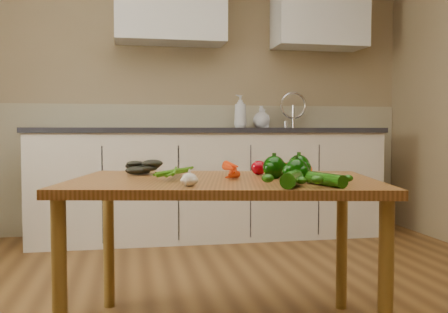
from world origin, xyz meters
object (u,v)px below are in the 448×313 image
object	(u,v)px
leafy_greens	(143,164)
zucchini_a	(325,179)
tomato_b	(287,169)
tomato_c	(305,170)
zucchini_b	(292,179)
table	(223,196)
pepper_b	(299,166)
carrot_bunch	(213,171)
tomato_a	(259,168)
soap_bottle_b	(264,118)
pepper_a	(274,167)
soap_bottle_a	(240,111)
pepper_c	(296,171)
garlic_bulb	(189,180)
soap_bottle_c	(261,117)

from	to	relation	value
leafy_greens	zucchini_a	xyz separation A→B (m)	(0.64, -0.62, -0.02)
tomato_b	zucchini_a	distance (m)	0.45
tomato_c	zucchini_b	distance (m)	0.41
leafy_greens	zucchini_b	size ratio (longest dim) A/B	1.01
table	pepper_b	xyz separation A→B (m)	(0.32, -0.02, 0.12)
table	pepper_b	size ratio (longest dim) A/B	14.50
carrot_bunch	zucchini_a	bearing A→B (deg)	-34.60
zucchini_a	tomato_a	bearing A→B (deg)	104.66
table	zucchini_a	size ratio (longest dim) A/B	6.78
carrot_bunch	leafy_greens	world-z (taller)	leafy_greens
soap_bottle_b	zucchini_a	xyz separation A→B (m)	(-0.45, -2.48, -0.28)
pepper_a	tomato_b	xyz separation A→B (m)	(0.11, 0.15, -0.02)
zucchini_b	soap_bottle_a	bearing A→B (deg)	81.68
tomato_c	zucchini_a	world-z (taller)	tomato_c
carrot_bunch	pepper_c	xyz separation A→B (m)	(0.29, -0.23, 0.01)
zucchini_a	tomato_b	bearing A→B (deg)	89.90
pepper_a	tomato_a	size ratio (longest dim) A/B	1.33
carrot_bunch	tomato_b	bearing A→B (deg)	23.96
tomato_b	zucchini_a	world-z (taller)	tomato_b
tomato_a	tomato_b	bearing A→B (deg)	-12.98
soap_bottle_b	tomato_a	world-z (taller)	soap_bottle_b
carrot_bunch	pepper_c	world-z (taller)	pepper_c
zucchini_a	pepper_a	bearing A→B (deg)	110.13
carrot_bunch	soap_bottle_b	bearing A→B (deg)	80.83
zucchini_b	leafy_greens	bearing A→B (deg)	128.98
table	tomato_c	world-z (taller)	tomato_c
tomato_b	tomato_c	bearing A→B (deg)	-63.54
soap_bottle_b	carrot_bunch	world-z (taller)	soap_bottle_b
garlic_bulb	soap_bottle_b	bearing A→B (deg)	68.59
tomato_c	zucchini_b	world-z (taller)	tomato_c
pepper_b	tomato_a	bearing A→B (deg)	129.10
pepper_a	tomato_a	distance (m)	0.19
zucchini_b	pepper_a	bearing A→B (deg)	85.59
garlic_bulb	tomato_b	distance (m)	0.62
garlic_bulb	pepper_c	world-z (taller)	pepper_c
pepper_a	zucchini_b	bearing A→B (deg)	-94.41
soap_bottle_c	tomato_a	xyz separation A→B (m)	(-0.55, -2.01, -0.29)
table	garlic_bulb	distance (m)	0.33
soap_bottle_c	pepper_a	size ratio (longest dim) A/B	2.01
soap_bottle_a	pepper_c	size ratio (longest dim) A/B	3.05
tomato_c	pepper_b	bearing A→B (deg)	-138.00
soap_bottle_a	pepper_a	world-z (taller)	soap_bottle_a
table	pepper_a	xyz separation A→B (m)	(0.21, -0.04, 0.12)
soap_bottle_a	garlic_bulb	distance (m)	2.47
soap_bottle_c	leafy_greens	bearing A→B (deg)	42.17
zucchini_b	pepper_c	bearing A→B (deg)	65.91
soap_bottle_a	carrot_bunch	xyz separation A→B (m)	(-0.58, -2.04, -0.33)
pepper_b	pepper_c	size ratio (longest dim) A/B	1.06
tomato_b	zucchini_a	xyz separation A→B (m)	(-0.00, -0.45, -0.00)
leafy_greens	zucchini_a	world-z (taller)	leafy_greens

